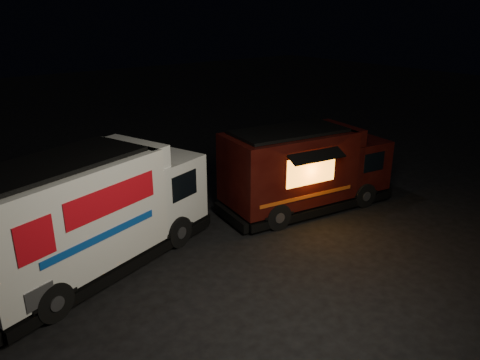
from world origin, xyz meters
The scene contains 3 objects.
ground centered at (0.00, 0.00, 0.00)m, with size 80.00×80.00×0.00m, color black.
white_truck centered at (-3.24, 1.69, 1.51)m, with size 6.68×2.28×3.03m, color silver, non-canonical shape.
red_truck centered at (3.63, 1.10, 1.35)m, with size 5.82×2.14×2.71m, color #330C09, non-canonical shape.
Camera 1 is at (-6.82, -8.84, 6.20)m, focal length 35.00 mm.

